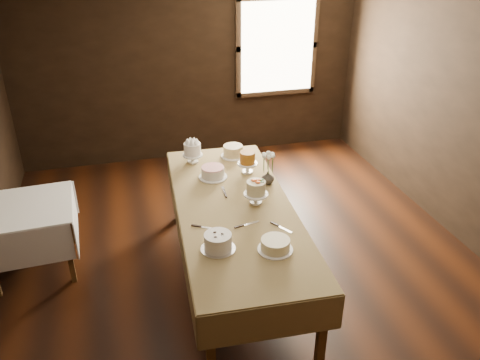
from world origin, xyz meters
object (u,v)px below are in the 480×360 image
Objects in this scene: cake_server_c at (224,190)px; cake_server_d at (262,185)px; cake_meringue at (193,153)px; cake_lattice at (213,173)px; cake_cream at (275,245)px; cake_server_a at (251,223)px; cake_server_e at (209,228)px; cake_speckled at (233,151)px; flower_vase at (268,178)px; cake_server_b at (285,229)px; cake_swirl at (218,242)px; cake_flowers at (256,193)px; display_table at (235,212)px; cake_caramel at (247,163)px; side_table at (27,214)px.

cake_server_d is (0.40, -0.02, 0.00)m from cake_server_c.
cake_meringue is 0.44m from cake_lattice.
cake_cream is (0.35, -1.80, -0.06)m from cake_meringue.
cake_lattice is at bearing 98.91° from cake_cream.
cake_server_a is 1.00× the size of cake_server_e.
cake_speckled is 0.75m from flower_vase.
cake_cream is 0.32m from cake_server_b.
cake_server_e is (-0.23, -0.94, -0.05)m from cake_lattice.
cake_swirl is 1.31× the size of cake_server_c.
cake_lattice is 0.54m from cake_server_d.
cake_speckled is 1.14× the size of cake_flowers.
display_table is 0.64m from cake_lattice.
cake_caramel is 1.14m from cake_server_e.
cake_meringue is 0.74m from cake_server_c.
cake_cream is (0.44, -0.13, -0.02)m from cake_swirl.
cake_server_e is (1.64, -1.00, 0.19)m from side_table.
cake_server_b is at bearing -70.64° from cake_lattice.
cake_speckled is at bearing 86.44° from cake_cream.
cake_swirl is (-0.56, -1.71, 0.01)m from cake_speckled.
cake_meringue is at bearing 133.14° from flower_vase.
cake_server_e is at bearing -137.71° from cake_server_b.
cake_server_a and cake_server_b have the same top height.
cake_flowers is at bearing -68.05° from cake_meringue.
cake_server_e is at bearing 91.05° from cake_swirl.
cake_swirl is 1.31× the size of cake_server_b.
cake_swirl is at bearing -108.94° from cake_server_b.
cake_lattice is at bearing -71.89° from cake_meringue.
cake_lattice reaches higher than cake_server_e.
cake_lattice is 1.40m from cake_cream.
cake_server_b is at bearing -77.35° from cake_flowers.
cake_meringue is (1.73, 0.36, 0.30)m from side_table.
cake_cream reaches higher than cake_server_c.
cake_caramel is 1.03× the size of cake_server_e.
cake_swirl is 0.33m from cake_server_e.
cake_meringue is 1.41m from cake_server_a.
cake_lattice is 0.97m from cake_server_a.
cake_speckled is 1.58m from cake_server_b.
flower_vase is (0.07, 0.03, 0.06)m from cake_server_d.
cake_meringue reaches higher than cake_server_c.
cake_server_e is at bearing -122.50° from cake_caramel.
side_table is 2.26m from cake_server_a.
cake_server_b is at bearing -70.98° from cake_meringue.
cake_swirl is at bearing -93.03° from cake_meringue.
cake_server_c is at bearing 85.65° from cake_server_a.
cake_cream reaches higher than cake_server_b.
cake_swirl reaches higher than cake_server_a.
cake_server_a and cake_server_c have the same top height.
display_table is 0.34m from cake_server_a.
cake_server_c is (-0.33, -0.31, -0.10)m from cake_caramel.
side_table is at bearing 162.36° from cake_flowers.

